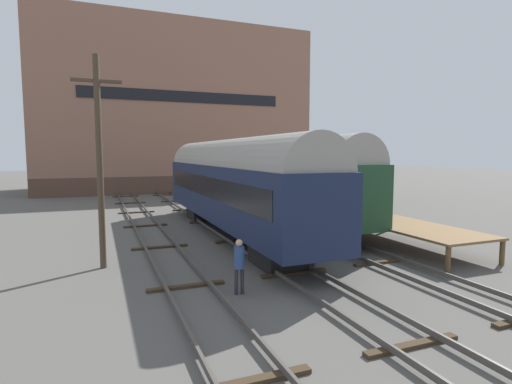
# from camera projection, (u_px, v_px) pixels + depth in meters

# --- Properties ---
(ground_plane) EXTENTS (200.00, 200.00, 0.00)m
(ground_plane) POSITION_uv_depth(u_px,v_px,m) (262.00, 255.00, 17.54)
(ground_plane) COLOR #56544F
(track_left) EXTENTS (2.60, 60.00, 0.26)m
(track_left) POSITION_uv_depth(u_px,v_px,m) (171.00, 261.00, 16.06)
(track_left) COLOR #4C4742
(track_left) RESTS_ON ground
(track_middle) EXTENTS (2.60, 60.00, 0.26)m
(track_middle) POSITION_uv_depth(u_px,v_px,m) (263.00, 252.00, 17.53)
(track_middle) COLOR #4C4742
(track_middle) RESTS_ON ground
(track_right) EXTENTS (2.60, 60.00, 0.26)m
(track_right) POSITION_uv_depth(u_px,v_px,m) (340.00, 244.00, 19.01)
(track_right) COLOR #4C4742
(track_right) RESTS_ON ground
(train_car_green) EXTENTS (2.96, 18.21, 5.35)m
(train_car_green) POSITION_uv_depth(u_px,v_px,m) (277.00, 175.00, 25.42)
(train_car_green) COLOR black
(train_car_green) RESTS_ON ground
(train_car_navy) EXTENTS (2.93, 18.95, 5.22)m
(train_car_navy) POSITION_uv_depth(u_px,v_px,m) (231.00, 181.00, 21.33)
(train_car_navy) COLOR black
(train_car_navy) RESTS_ON ground
(station_platform) EXTENTS (3.19, 14.53, 1.11)m
(station_platform) POSITION_uv_depth(u_px,v_px,m) (363.00, 216.00, 22.00)
(station_platform) COLOR brown
(station_platform) RESTS_ON ground
(bench) EXTENTS (1.40, 0.40, 0.91)m
(bench) POSITION_uv_depth(u_px,v_px,m) (366.00, 208.00, 21.09)
(bench) COLOR brown
(bench) RESTS_ON station_platform
(person_worker) EXTENTS (0.32, 0.32, 1.78)m
(person_worker) POSITION_uv_depth(u_px,v_px,m) (239.00, 261.00, 12.59)
(person_worker) COLOR #282833
(person_worker) RESTS_ON ground
(utility_pole) EXTENTS (1.80, 0.24, 8.15)m
(utility_pole) POSITION_uv_depth(u_px,v_px,m) (100.00, 159.00, 15.22)
(utility_pole) COLOR #473828
(utility_pole) RESTS_ON ground
(warehouse_building) EXTENTS (31.43, 13.37, 19.45)m
(warehouse_building) POSITION_uv_depth(u_px,v_px,m) (174.00, 111.00, 50.33)
(warehouse_building) COLOR brown
(warehouse_building) RESTS_ON ground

